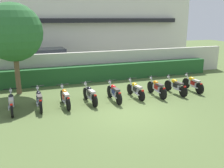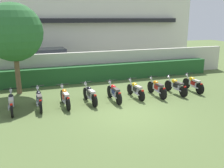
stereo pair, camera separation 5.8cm
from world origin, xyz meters
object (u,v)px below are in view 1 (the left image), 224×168
at_px(motorcycle_in_row_8, 193,83).
at_px(parked_car, 48,62).
at_px(motorcycle_in_row_2, 65,97).
at_px(motorcycle_in_row_6, 157,88).
at_px(motorcycle_in_row_7, 176,86).
at_px(tree_near_inspector, 13,33).
at_px(motorcycle_in_row_4, 114,92).
at_px(motorcycle_in_row_5, 136,89).
at_px(motorcycle_in_row_0, 11,102).
at_px(motorcycle_in_row_1, 39,99).
at_px(motorcycle_in_row_3, 90,94).

bearing_deg(motorcycle_in_row_8, parked_car, 44.41).
height_order(motorcycle_in_row_2, motorcycle_in_row_6, motorcycle_in_row_6).
xyz_separation_m(motorcycle_in_row_2, motorcycle_in_row_7, (6.01, 0.02, -0.01)).
xyz_separation_m(tree_near_inspector, motorcycle_in_row_7, (8.07, -2.89, -2.85)).
height_order(parked_car, motorcycle_in_row_8, parked_car).
bearing_deg(motorcycle_in_row_7, motorcycle_in_row_2, 86.10).
relative_size(motorcycle_in_row_4, motorcycle_in_row_5, 1.02).
distance_m(parked_car, motorcycle_in_row_0, 7.70).
xyz_separation_m(parked_car, motorcycle_in_row_0, (-2.32, -7.32, -0.49)).
xyz_separation_m(motorcycle_in_row_1, motorcycle_in_row_6, (5.98, -0.10, 0.00)).
xyz_separation_m(motorcycle_in_row_3, motorcycle_in_row_6, (3.61, -0.08, 0.01)).
bearing_deg(tree_near_inspector, motorcycle_in_row_0, -95.37).
xyz_separation_m(motorcycle_in_row_5, motorcycle_in_row_7, (2.36, -0.09, 0.01)).
bearing_deg(tree_near_inspector, motorcycle_in_row_7, -19.68).
height_order(parked_car, motorcycle_in_row_4, parked_car).
relative_size(motorcycle_in_row_0, motorcycle_in_row_6, 0.98).
bearing_deg(parked_car, motorcycle_in_row_8, -47.77).
distance_m(motorcycle_in_row_2, motorcycle_in_row_3, 1.21).
height_order(motorcycle_in_row_0, motorcycle_in_row_6, motorcycle_in_row_6).
relative_size(motorcycle_in_row_4, motorcycle_in_row_6, 0.97).
height_order(parked_car, motorcycle_in_row_7, parked_car).
xyz_separation_m(motorcycle_in_row_1, motorcycle_in_row_5, (4.81, 0.02, -0.02)).
distance_m(tree_near_inspector, motorcycle_in_row_0, 4.05).
relative_size(tree_near_inspector, motorcycle_in_row_1, 2.58).
height_order(motorcycle_in_row_2, motorcycle_in_row_5, motorcycle_in_row_2).
xyz_separation_m(motorcycle_in_row_0, motorcycle_in_row_7, (8.34, -0.03, -0.00)).
relative_size(motorcycle_in_row_0, motorcycle_in_row_8, 1.03).
xyz_separation_m(motorcycle_in_row_2, motorcycle_in_row_8, (7.19, 0.09, 0.00)).
relative_size(parked_car, motorcycle_in_row_8, 2.51).
xyz_separation_m(motorcycle_in_row_1, motorcycle_in_row_3, (2.37, -0.02, -0.00)).
bearing_deg(motorcycle_in_row_3, motorcycle_in_row_7, -95.97).
xyz_separation_m(tree_near_inspector, motorcycle_in_row_5, (5.72, -2.80, -2.85)).
xyz_separation_m(parked_car, motorcycle_in_row_6, (4.84, -7.38, -0.48)).
bearing_deg(parked_car, motorcycle_in_row_3, -82.94).
height_order(motorcycle_in_row_1, motorcycle_in_row_2, motorcycle_in_row_1).
relative_size(motorcycle_in_row_2, motorcycle_in_row_8, 1.00).
bearing_deg(motorcycle_in_row_8, tree_near_inspector, 72.78).
bearing_deg(motorcycle_in_row_4, motorcycle_in_row_7, -90.59).
height_order(parked_car, motorcycle_in_row_1, parked_car).
bearing_deg(motorcycle_in_row_3, motorcycle_in_row_0, 85.15).
distance_m(motorcycle_in_row_2, motorcycle_in_row_6, 4.82).
bearing_deg(motorcycle_in_row_0, motorcycle_in_row_5, -91.66).
relative_size(tree_near_inspector, motorcycle_in_row_0, 2.57).
relative_size(motorcycle_in_row_2, motorcycle_in_row_4, 0.98).
bearing_deg(motorcycle_in_row_3, motorcycle_in_row_6, -96.65).
bearing_deg(motorcycle_in_row_8, motorcycle_in_row_2, 90.46).
bearing_deg(tree_near_inspector, motorcycle_in_row_6, -22.95).
height_order(motorcycle_in_row_0, motorcycle_in_row_3, motorcycle_in_row_3).
bearing_deg(motorcycle_in_row_0, motorcycle_in_row_7, -92.43).
bearing_deg(motorcycle_in_row_4, tree_near_inspector, 55.11).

